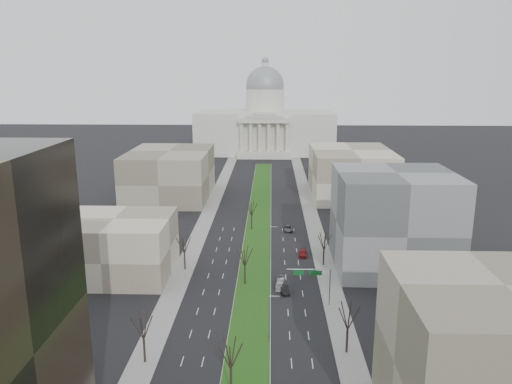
% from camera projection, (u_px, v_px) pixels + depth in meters
% --- Properties ---
extents(ground, '(600.00, 600.00, 0.00)m').
position_uv_depth(ground, '(258.00, 230.00, 153.43)').
color(ground, black).
rests_on(ground, ground).
extents(median, '(8.00, 222.03, 0.20)m').
position_uv_depth(median, '(258.00, 231.00, 152.43)').
color(median, '#999993').
rests_on(median, ground).
extents(sidewalk_left, '(5.00, 330.00, 0.15)m').
position_uv_depth(sidewalk_left, '(188.00, 259.00, 129.67)').
color(sidewalk_left, gray).
rests_on(sidewalk_left, ground).
extents(sidewalk_right, '(5.00, 330.00, 0.15)m').
position_uv_depth(sidewalk_right, '(323.00, 261.00, 128.63)').
color(sidewalk_right, gray).
rests_on(sidewalk_right, ground).
extents(capitol, '(80.00, 46.00, 55.00)m').
position_uv_depth(capitol, '(265.00, 125.00, 294.73)').
color(capitol, beige).
rests_on(capitol, ground).
extents(building_beige_left, '(26.00, 22.00, 14.00)m').
position_uv_depth(building_beige_left, '(116.00, 247.00, 118.77)').
color(building_beige_left, gray).
rests_on(building_beige_left, ground).
extents(building_tan_right, '(26.00, 24.00, 22.00)m').
position_uv_depth(building_tan_right, '(495.00, 364.00, 64.41)').
color(building_tan_right, '#79725D').
rests_on(building_tan_right, ground).
extents(building_grey_right, '(28.00, 26.00, 24.00)m').
position_uv_depth(building_grey_right, '(393.00, 220.00, 122.38)').
color(building_grey_right, '#575A5C').
rests_on(building_grey_right, ground).
extents(building_far_left, '(30.00, 40.00, 18.00)m').
position_uv_depth(building_far_left, '(170.00, 174.00, 191.14)').
color(building_far_left, '#79725D').
rests_on(building_far_left, ground).
extents(building_far_right, '(30.00, 40.00, 18.00)m').
position_uv_depth(building_far_right, '(351.00, 173.00, 193.92)').
color(building_far_right, gray).
rests_on(building_far_right, ground).
extents(tree_left_mid, '(5.40, 5.40, 9.72)m').
position_uv_depth(tree_left_mid, '(143.00, 325.00, 82.39)').
color(tree_left_mid, black).
rests_on(tree_left_mid, ground).
extents(tree_left_far, '(5.28, 5.28, 9.50)m').
position_uv_depth(tree_left_far, '(184.00, 244.00, 121.25)').
color(tree_left_far, black).
rests_on(tree_left_far, ground).
extents(tree_right_mid, '(5.52, 5.52, 9.94)m').
position_uv_depth(tree_right_mid, '(348.00, 315.00, 85.21)').
color(tree_right_mid, black).
rests_on(tree_right_mid, ground).
extents(tree_right_far, '(5.04, 5.04, 9.07)m').
position_uv_depth(tree_right_far, '(324.00, 241.00, 124.19)').
color(tree_right_far, black).
rests_on(tree_right_far, ground).
extents(tree_median_a, '(5.40, 5.40, 9.72)m').
position_uv_depth(tree_median_a, '(231.00, 353.00, 74.17)').
color(tree_median_a, black).
rests_on(tree_median_a, ground).
extents(tree_median_b, '(5.40, 5.40, 9.72)m').
position_uv_depth(tree_median_b, '(245.00, 256.00, 113.00)').
color(tree_median_b, black).
rests_on(tree_median_b, ground).
extents(tree_median_c, '(5.40, 5.40, 9.72)m').
position_uv_depth(tree_median_c, '(252.00, 208.00, 151.82)').
color(tree_median_c, black).
rests_on(tree_median_c, ground).
extents(streetlamp_median_b, '(1.90, 0.20, 9.16)m').
position_uv_depth(streetlamp_median_b, '(270.00, 318.00, 89.08)').
color(streetlamp_median_b, gray).
rests_on(streetlamp_median_b, ground).
extents(streetlamp_median_c, '(1.90, 0.20, 9.16)m').
position_uv_depth(streetlamp_median_c, '(270.00, 243.00, 127.91)').
color(streetlamp_median_c, gray).
rests_on(streetlamp_median_c, ground).
extents(mast_arm_signs, '(9.12, 0.24, 8.09)m').
position_uv_depth(mast_arm_signs, '(317.00, 278.00, 103.07)').
color(mast_arm_signs, gray).
rests_on(mast_arm_signs, ground).
extents(car_black, '(2.51, 5.17, 1.63)m').
position_uv_depth(car_black, '(284.00, 289.00, 110.29)').
color(car_black, black).
rests_on(car_black, ground).
extents(car_red, '(2.44, 5.05, 1.42)m').
position_uv_depth(car_red, '(303.00, 253.00, 131.96)').
color(car_red, maroon).
rests_on(car_red, ground).
extents(car_grey_far, '(2.73, 5.47, 1.49)m').
position_uv_depth(car_grey_far, '(288.00, 228.00, 152.64)').
color(car_grey_far, '#4F5357').
rests_on(car_grey_far, ground).
extents(box_van, '(2.19, 6.50, 1.77)m').
position_uv_depth(box_van, '(280.00, 283.00, 112.98)').
color(box_van, silver).
rests_on(box_van, ground).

